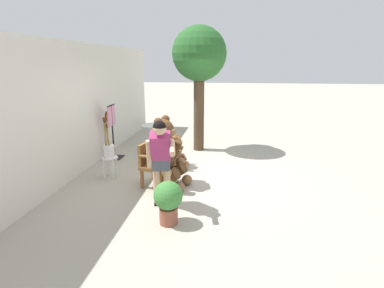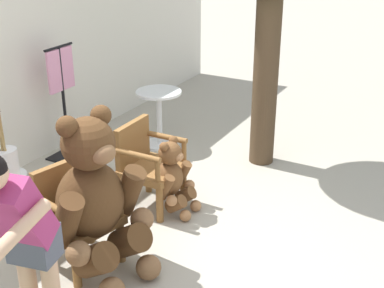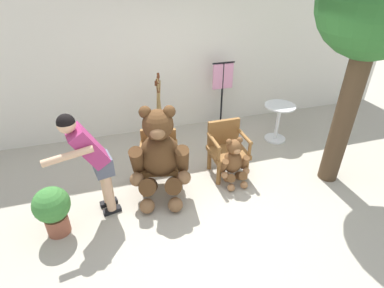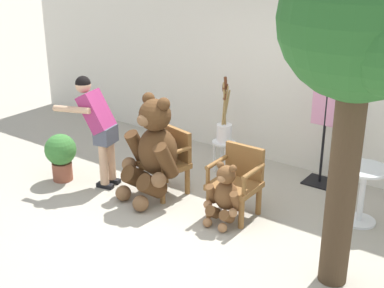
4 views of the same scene
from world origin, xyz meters
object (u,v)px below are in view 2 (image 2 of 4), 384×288
Objects in this scene: white_stool at (10,185)px; teddy_bear_large at (96,198)px; teddy_bear_small at (173,177)px; round_side_table at (159,112)px; wooden_chair_left at (76,213)px; wooden_chair_right at (148,163)px; clothing_display_stand at (64,101)px; brush_bucket at (5,154)px; person_visitor at (21,232)px.

teddy_bear_large is at bearing -102.04° from white_stool.
teddy_bear_small reaches higher than white_stool.
round_side_table is at bearing 36.46° from teddy_bear_small.
wooden_chair_right is at bearing 0.09° from wooden_chair_left.
teddy_bear_small is at bearing -105.36° from clothing_display_stand.
wooden_chair_left is 1.12m from teddy_bear_small.
wooden_chair_right is 1.34m from brush_bucket.
person_visitor is (-0.90, -0.37, 0.45)m from wooden_chair_left.
wooden_chair_left is 0.56× the size of person_visitor.
person_visitor is 1.59× the size of brush_bucket.
teddy_bear_small is at bearing -14.60° from wooden_chair_left.
person_visitor is at bearing -162.23° from round_side_table.
teddy_bear_large is (-0.03, -0.25, 0.22)m from wooden_chair_left.
teddy_bear_small is 1.64m from round_side_table.
round_side_table is (1.32, 0.69, -0.01)m from wooden_chair_right.
wooden_chair_right is 0.62× the size of teddy_bear_large.
wooden_chair_right is 1.49m from round_side_table.
teddy_bear_large is at bearing 7.37° from person_visitor.
teddy_bear_large is 1.02× the size of clothing_display_stand.
person_visitor is 1.80m from brush_bucket.
wooden_chair_right is 1.56m from clothing_display_stand.
clothing_display_stand is at bearing 74.64° from teddy_bear_small.
wooden_chair_right is at bearing -50.26° from brush_bucket.
brush_bucket is 1.33× the size of round_side_table.
clothing_display_stand is at bearing 137.43° from round_side_table.
wooden_chair_left is at bearing 22.13° from person_visitor.
teddy_bear_large is 3.03× the size of white_stool.
person_visitor is 1.12× the size of clothing_display_stand.
wooden_chair_left is 1.07m from person_visitor.
clothing_display_stand reaches higher than wooden_chair_right.
round_side_table is at bearing 16.07° from wooden_chair_left.
clothing_display_stand is at bearing 43.11° from wooden_chair_left.
teddy_bear_large is 1.15m from teddy_bear_small.
person_visitor is (-0.87, -0.11, 0.22)m from teddy_bear_large.
wooden_chair_right is 1.87× the size of white_stool.
wooden_chair_left is 1.19× the size of round_side_table.
brush_bucket is 0.70× the size of clothing_display_stand.
wooden_chair_right is 0.63× the size of clothing_display_stand.
white_stool is at bearing 77.96° from teddy_bear_large.
teddy_bear_large is 0.92× the size of person_visitor.
teddy_bear_small is 1.58m from brush_bucket.
white_stool is (-0.84, 1.01, -0.11)m from wooden_chair_right.
white_stool is at bearing 171.49° from round_side_table.
brush_bucket reaches higher than clothing_display_stand.
teddy_bear_large is at bearing -97.00° from wooden_chair_left.
person_visitor is (-1.98, -0.37, 0.45)m from wooden_chair_right.
teddy_bear_large reaches higher than wooden_chair_left.
teddy_bear_small is 1.67× the size of white_stool.
clothing_display_stand reaches higher than wooden_chair_left.
person_visitor is at bearing -169.49° from wooden_chair_right.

